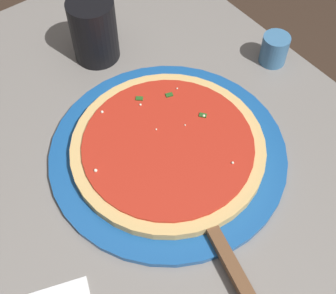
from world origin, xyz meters
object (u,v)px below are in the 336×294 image
(serving_plate, at_px, (168,152))
(cup_small_sauce, at_px, (274,49))
(cup_tall_drink, at_px, (94,30))
(pizza_server, at_px, (219,243))
(pizza, at_px, (168,147))

(serving_plate, height_order, cup_small_sauce, cup_small_sauce)
(cup_tall_drink, bearing_deg, cup_small_sauce, 49.85)
(pizza_server, distance_m, cup_tall_drink, 0.44)
(pizza, bearing_deg, cup_tall_drink, 172.86)
(pizza, height_order, cup_small_sauce, cup_small_sauce)
(serving_plate, distance_m, pizza, 0.01)
(cup_small_sauce, bearing_deg, pizza_server, -55.89)
(pizza_server, bearing_deg, cup_tall_drink, 170.34)
(cup_small_sauce, bearing_deg, pizza, -79.83)
(pizza_server, relative_size, cup_small_sauce, 3.91)
(cup_tall_drink, relative_size, cup_small_sauce, 2.08)
(pizza_server, bearing_deg, pizza, 166.49)
(serving_plate, height_order, cup_tall_drink, cup_tall_drink)
(serving_plate, bearing_deg, pizza, 158.87)
(serving_plate, distance_m, cup_small_sauce, 0.29)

